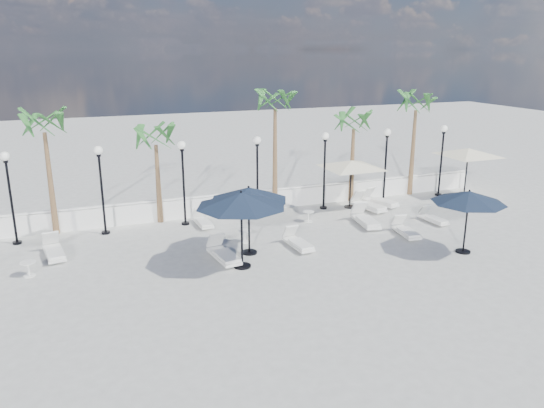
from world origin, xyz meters
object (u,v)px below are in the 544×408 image
object	(u,v)px
lounger_5	(365,219)
parasol_navy_mid	(249,194)
lounger_4	(368,205)
lounger_6	(433,218)
lounger_0	(54,251)
parasol_navy_right	(469,197)
lounger_3	(298,242)
lounger_7	(406,230)
lounger_2	(224,254)
parasol_cream_sq_a	(352,161)
parasol_cream_sq_b	(469,149)
parasol_navy_left	(241,200)
lounger_8	(380,201)
lounger_1	(203,221)

from	to	relation	value
lounger_5	parasol_navy_mid	size ratio (longest dim) A/B	0.72
lounger_4	lounger_6	size ratio (longest dim) A/B	1.29
lounger_0	parasol_navy_right	distance (m)	16.06
lounger_3	lounger_7	xyz separation A→B (m)	(4.89, -0.32, -0.00)
lounger_2	lounger_6	distance (m)	10.34
lounger_3	parasol_navy_right	size ratio (longest dim) A/B	0.65
parasol_navy_mid	parasol_navy_right	bearing A→B (deg)	-20.36
parasol_navy_right	parasol_cream_sq_a	size ratio (longest dim) A/B	0.54
parasol_navy_right	parasol_cream_sq_b	bearing A→B (deg)	49.52
lounger_3	lounger_4	distance (m)	6.46
lounger_0	parasol_navy_left	bearing A→B (deg)	-36.17
lounger_5	parasol_cream_sq_b	distance (m)	8.64
parasol_navy_left	lounger_6	bearing A→B (deg)	10.43
parasol_navy_mid	parasol_cream_sq_b	size ratio (longest dim) A/B	0.55
lounger_8	parasol_cream_sq_b	world-z (taller)	parasol_cream_sq_b
lounger_1	parasol_navy_mid	size ratio (longest dim) A/B	0.56
parasol_cream_sq_b	lounger_4	bearing A→B (deg)	-174.04
lounger_0	lounger_1	bearing A→B (deg)	7.18
lounger_7	lounger_4	bearing A→B (deg)	90.95
lounger_6	lounger_2	bearing A→B (deg)	-179.45
lounger_1	lounger_5	bearing A→B (deg)	-23.00
lounger_1	lounger_8	world-z (taller)	lounger_8
lounger_6	parasol_cream_sq_b	distance (m)	6.36
lounger_5	lounger_8	xyz separation A→B (m)	(2.34, 2.49, -0.02)
parasol_cream_sq_b	lounger_1	bearing A→B (deg)	-179.43
lounger_1	lounger_7	bearing A→B (deg)	-32.24
lounger_0	lounger_6	size ratio (longest dim) A/B	1.23
lounger_3	lounger_5	size ratio (longest dim) A/B	0.85
lounger_4	parasol_cream_sq_a	distance (m)	2.35
lounger_0	lounger_2	distance (m)	6.57
lounger_2	lounger_7	size ratio (longest dim) A/B	1.12
lounger_0	lounger_8	bearing A→B (deg)	-1.73
lounger_1	lounger_6	xyz separation A→B (m)	(10.04, -3.36, -0.01)
lounger_3	parasol_cream_sq_a	xyz separation A→B (m)	(4.72, 4.25, 2.17)
lounger_4	lounger_7	xyz separation A→B (m)	(-0.49, -3.89, -0.03)
lounger_2	lounger_6	size ratio (longest dim) A/B	1.27
lounger_8	parasol_navy_mid	size ratio (longest dim) A/B	0.69
lounger_3	parasol_navy_mid	size ratio (longest dim) A/B	0.61
lounger_0	parasol_navy_right	bearing A→B (deg)	-26.78
lounger_2	parasol_cream_sq_a	bearing A→B (deg)	23.10
parasol_navy_left	parasol_navy_right	world-z (taller)	parasol_navy_left
lounger_0	lounger_8	size ratio (longest dim) A/B	0.97
lounger_1	parasol_cream_sq_b	xyz separation A→B (m)	(14.80, 0.15, 2.33)
parasol_navy_left	parasol_cream_sq_a	world-z (taller)	parasol_navy_left
lounger_1	parasol_navy_right	distance (m)	11.35
lounger_3	parasol_navy_left	bearing A→B (deg)	-161.99
lounger_8	parasol_navy_right	bearing A→B (deg)	-112.30
lounger_8	parasol_navy_right	xyz separation A→B (m)	(-0.48, -6.83, 2.00)
lounger_3	lounger_7	distance (m)	4.90
lounger_1	lounger_2	world-z (taller)	lounger_2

